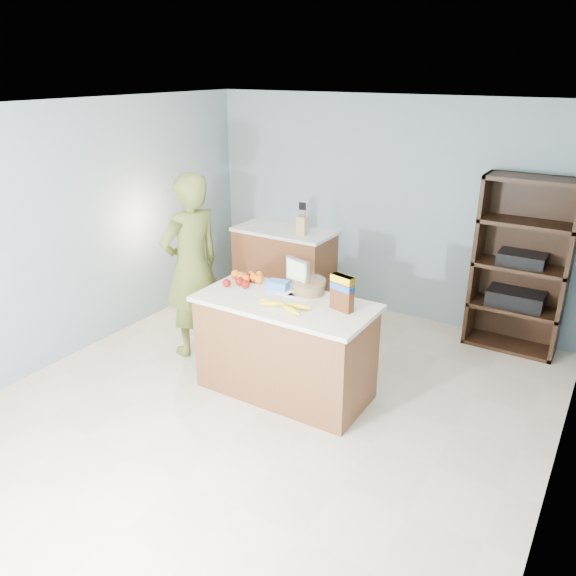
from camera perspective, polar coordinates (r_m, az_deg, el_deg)
The scene contains 15 objects.
floor at distance 5.03m, azimuth -2.15°, elevation -11.93°, with size 4.50×5.00×0.02m, color beige.
walls at distance 4.34m, azimuth -2.45°, elevation 6.56°, with size 4.52×5.02×2.51m.
counter_peninsula at distance 5.03m, azimuth -0.30°, elevation -6.38°, with size 1.56×0.76×0.90m.
back_cabinet at distance 7.08m, azimuth -0.37°, elevation 2.48°, with size 1.24×0.62×0.90m.
shelving_unit at distance 6.17m, azimuth 22.61°, elevation 1.86°, with size 0.90×0.40×1.80m.
person at distance 5.65m, azimuth -9.76°, elevation 2.21°, with size 0.68×0.44×1.86m, color #535E25.
knife_block at distance 6.70m, azimuth 1.45°, elevation 6.42°, with size 0.12×0.10×0.31m.
envelopes at distance 4.93m, azimuth 0.51°, elevation -0.73°, with size 0.36×0.18×0.00m.
bananas at distance 4.66m, azimuth -0.53°, elevation -1.78°, with size 0.49×0.21×0.05m.
apples at distance 5.16m, azimuth -4.90°, elevation 0.67°, with size 0.24×0.31×0.08m.
oranges at distance 5.26m, azimuth -3.95°, elevation 1.14°, with size 0.35×0.23×0.08m.
blue_carton at distance 5.05m, azimuth -1.00°, elevation 0.30°, with size 0.18×0.12×0.08m, color blue.
salad_bowl at distance 4.96m, azimuth 2.13°, elevation 0.12°, with size 0.30×0.30×0.13m.
tv at distance 5.03m, azimuth 0.96°, elevation 1.65°, with size 0.28×0.12×0.28m.
cereal_box at distance 4.59m, azimuth 5.53°, elevation -0.22°, with size 0.21×0.12×0.30m.
Camera 1 is at (2.36, -3.46, 2.79)m, focal length 35.00 mm.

